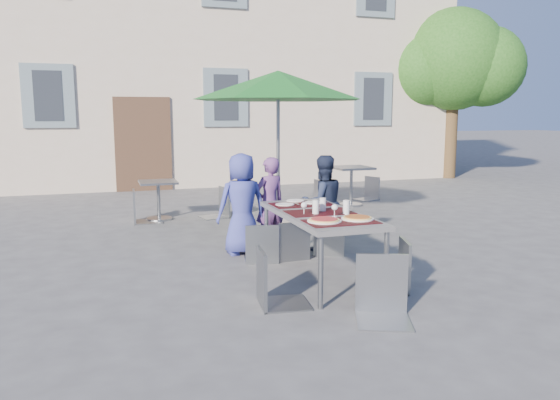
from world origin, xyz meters
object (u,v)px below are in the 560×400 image
object	(u,v)px
pizza_near_right	(357,218)
bg_chair_r_1	(369,174)
chair_2	(329,215)
bg_chair_r_0	(219,184)
chair_5	(384,249)
chair_4	(395,235)
chair_1	(291,216)
chair_0	(261,219)
child_0	(242,204)
patio_umbrella	(278,87)
cafe_table_1	(351,178)
dining_table	(320,217)
cafe_table_0	(158,195)
chair_3	(273,243)
bg_chair_l_1	(324,177)
child_1	(270,203)
pizza_near_left	(324,220)
bg_chair_l_0	(140,186)
child_2	(323,203)

from	to	relation	value
pizza_near_right	bg_chair_r_1	size ratio (longest dim) A/B	0.36
chair_2	bg_chair_r_0	xyz separation A→B (m)	(-0.80, 3.02, 0.07)
chair_5	chair_4	bearing A→B (deg)	52.95
pizza_near_right	chair_1	bearing A→B (deg)	98.50
chair_0	bg_chair_r_1	xyz separation A→B (m)	(3.59, 4.08, 0.00)
chair_0	bg_chair_r_0	size ratio (longest dim) A/B	0.92
child_0	chair_4	xyz separation A→B (m)	(1.13, -1.92, -0.07)
patio_umbrella	cafe_table_1	xyz separation A→B (m)	(2.02, 1.51, -1.68)
dining_table	bg_chair_r_1	xyz separation A→B (m)	(3.19, 4.96, -0.16)
chair_4	cafe_table_0	world-z (taller)	chair_4
dining_table	chair_5	size ratio (longest dim) A/B	1.75
chair_0	chair_3	bearing A→B (deg)	-102.36
chair_5	cafe_table_0	xyz separation A→B (m)	(-1.42, 5.28, -0.19)
bg_chair_l_1	chair_5	bearing A→B (deg)	-108.09
bg_chair_l_1	chair_1	bearing A→B (deg)	-117.88
child_1	pizza_near_right	bearing A→B (deg)	81.96
pizza_near_left	bg_chair_l_1	size ratio (longest dim) A/B	0.38
pizza_near_right	chair_2	size ratio (longest dim) A/B	0.37
bg_chair_l_0	bg_chair_r_1	world-z (taller)	bg_chair_l_0
child_2	bg_chair_r_0	bearing A→B (deg)	-77.17
bg_chair_l_1	pizza_near_left	bearing A→B (deg)	-112.77
child_1	bg_chair_l_1	xyz separation A→B (m)	(2.20, 3.37, -0.10)
cafe_table_1	child_2	bearing A→B (deg)	-121.58
dining_table	chair_4	xyz separation A→B (m)	(0.61, -0.57, -0.11)
chair_3	cafe_table_0	distance (m)	4.72
child_1	bg_chair_r_0	world-z (taller)	child_1
child_1	chair_5	xyz separation A→B (m)	(0.20, -2.74, 0.00)
pizza_near_right	chair_5	bearing A→B (deg)	-97.64
chair_1	bg_chair_r_0	size ratio (longest dim) A/B	0.94
chair_1	patio_umbrella	size ratio (longest dim) A/B	0.35
bg_chair_l_1	bg_chair_l_0	bearing A→B (deg)	-165.19
chair_4	chair_5	size ratio (longest dim) A/B	0.94
cafe_table_0	bg_chair_r_0	bearing A→B (deg)	-3.83
cafe_table_0	child_0	bearing A→B (deg)	-73.70
chair_4	cafe_table_0	xyz separation A→B (m)	(-1.92, 4.61, -0.15)
child_0	chair_0	xyz separation A→B (m)	(0.12, -0.48, -0.12)
cafe_table_0	chair_4	bearing A→B (deg)	-67.42
pizza_near_left	chair_4	size ratio (longest dim) A/B	0.34
chair_0	bg_chair_l_1	distance (m)	4.72
pizza_near_left	bg_chair_r_0	distance (m)	4.49
chair_5	child_0	bearing A→B (deg)	103.64
chair_4	cafe_table_1	size ratio (longest dim) A/B	1.27
patio_umbrella	bg_chair_l_1	distance (m)	3.13
chair_1	chair_5	world-z (taller)	chair_5
cafe_table_0	bg_chair_l_0	size ratio (longest dim) A/B	0.64
chair_4	bg_chair_r_1	distance (m)	6.10
bg_chair_r_0	bg_chair_r_1	xyz separation A→B (m)	(3.46, 0.98, -0.05)
chair_5	bg_chair_r_0	size ratio (longest dim) A/B	1.06
chair_1	pizza_near_left	bearing A→B (deg)	-96.19
chair_3	bg_chair_l_1	world-z (taller)	chair_3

